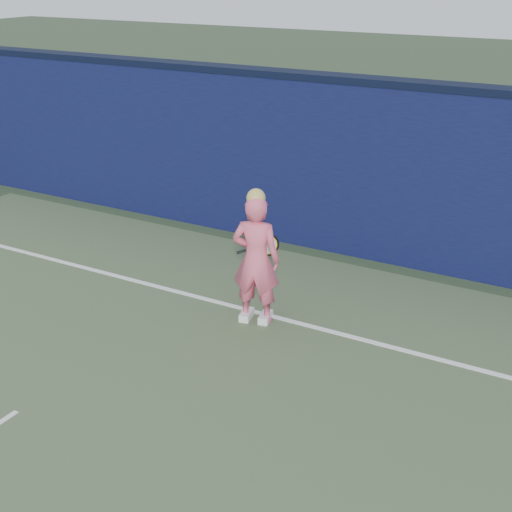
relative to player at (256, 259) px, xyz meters
The scene contains 4 objects.
backstop_wall 2.90m from the player, 111.99° to the left, with size 24.00×0.40×2.50m, color #0C0F35.
wall_cap 3.36m from the player, 111.99° to the left, with size 24.00×0.42×0.10m, color black.
player is the anchor object (origin of this frame).
racket 0.48m from the player, 104.71° to the left, with size 0.48×0.32×0.29m.
Camera 1 is at (4.90, -2.91, 4.07)m, focal length 50.00 mm.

